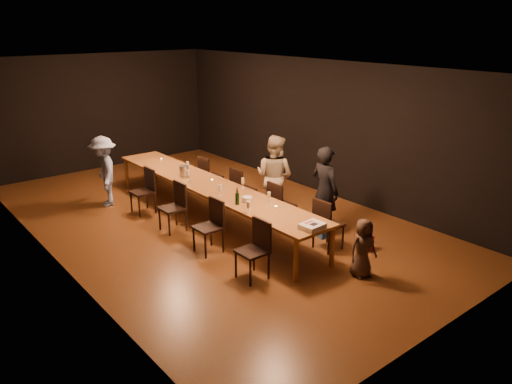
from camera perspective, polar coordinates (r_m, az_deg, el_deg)
ground at (r=10.07m, az=-5.24°, el=-3.16°), size 10.00×10.00×0.00m
room_shell at (r=9.48m, az=-5.62°, el=8.54°), size 6.04×10.04×3.02m
table at (r=9.83m, az=-5.36°, el=0.63°), size 0.90×6.00×0.75m
chair_right_0 at (r=8.72m, az=8.31°, el=-3.59°), size 0.42×0.42×0.93m
chair_right_1 at (r=9.51m, az=3.01°, el=-1.46°), size 0.42×0.42×0.93m
chair_right_2 at (r=10.37m, az=-1.43°, el=0.33°), size 0.42×0.42×0.93m
chair_right_3 at (r=11.30m, az=-5.17°, el=1.84°), size 0.42×0.42×0.93m
chair_left_0 at (r=7.65m, az=-0.44°, el=-6.73°), size 0.42×0.42×0.93m
chair_left_1 at (r=8.53m, az=-5.51°, el=-3.99°), size 0.42×0.42×0.93m
chair_left_2 at (r=9.49m, az=-9.57°, el=-1.75°), size 0.42×0.42×0.93m
chair_left_3 at (r=10.49m, az=-12.86°, el=0.07°), size 0.42×0.42×0.93m
woman_birthday at (r=9.22m, az=7.87°, el=0.16°), size 0.41×0.61×1.67m
woman_tan at (r=9.98m, az=2.11°, el=1.82°), size 0.86×0.97×1.67m
man_blue at (r=11.05m, az=-16.96°, el=2.26°), size 0.82×1.10×1.51m
child at (r=7.88m, az=12.12°, el=-6.27°), size 0.53×0.41×0.95m
gift_bag_red at (r=8.89m, az=12.54°, el=-5.73°), size 0.24×0.15×0.27m
gift_bag_blue at (r=9.27m, az=7.91°, el=-4.29°), size 0.26×0.20×0.30m
birthday_cake at (r=7.74m, az=6.45°, el=-3.89°), size 0.38×0.31×0.09m
plate_stack at (r=8.78m, az=-1.00°, el=-0.87°), size 0.21×0.21×0.10m
champagne_bottle at (r=8.65m, az=-2.16°, el=-0.45°), size 0.08×0.08×0.31m
ice_bucket at (r=10.37m, az=-8.26°, el=2.41°), size 0.23×0.23×0.21m
wineglass_0 at (r=8.28m, az=-0.89°, el=-1.75°), size 0.06×0.06×0.21m
wineglass_1 at (r=8.72m, az=1.48°, el=-0.65°), size 0.06×0.06×0.21m
wineglass_2 at (r=9.12m, az=-4.09°, el=0.19°), size 0.06×0.06×0.21m
wineglass_3 at (r=9.50m, az=-1.52°, el=1.03°), size 0.06×0.06×0.21m
wineglass_4 at (r=10.08m, az=-7.78°, el=1.92°), size 0.06×0.06×0.21m
wineglass_5 at (r=10.70m, az=-7.81°, el=2.92°), size 0.06×0.06×0.21m
tealight_near at (r=8.54m, az=2.31°, el=-1.73°), size 0.05×0.05×0.03m
tealight_mid at (r=9.98m, az=-5.03°, el=1.31°), size 0.05×0.05×0.03m
tealight_far at (r=11.68m, az=-10.78°, el=3.68°), size 0.05×0.05×0.03m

